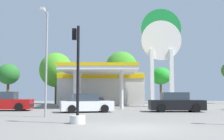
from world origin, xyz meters
TOP-DOWN VIEW (x-y plane):
  - ground_plane at (0.00, 0.00)m, footprint 90.00×90.00m
  - gas_station at (-2.09, 24.27)m, footprint 10.54×14.50m
  - station_pole_sign at (4.89, 19.70)m, footprint 4.57×0.56m
  - car_0 at (4.42, 10.81)m, footprint 4.36×2.02m
  - car_2 at (-2.74, 10.14)m, footprint 4.33×2.64m
  - car_3 at (-9.91, 12.18)m, footprint 4.65×2.34m
  - traffic_signal_0 at (-2.43, 1.83)m, footprint 0.75×0.75m
  - tree_0 at (-15.67, 28.35)m, footprint 3.14×3.14m
  - tree_1 at (-8.78, 28.12)m, footprint 4.70×4.70m
  - tree_2 at (0.65, 28.79)m, footprint 4.70×4.70m
  - tree_3 at (6.65, 30.60)m, footprint 3.15×3.15m
  - corner_streetlamp at (-4.88, 5.45)m, footprint 0.24×1.48m

SIDE VIEW (x-z plane):
  - ground_plane at x=0.00m, z-range 0.00..0.00m
  - car_2 at x=-2.74m, z-range -0.07..1.38m
  - car_0 at x=4.42m, z-range -0.07..1.48m
  - car_3 at x=-9.91m, z-range -0.08..1.54m
  - traffic_signal_0 at x=-2.43m, z-range -1.16..3.64m
  - gas_station at x=-2.09m, z-range 0.03..4.40m
  - corner_streetlamp at x=-4.88m, z-range 0.69..7.31m
  - tree_3 at x=6.65m, z-range 1.39..6.83m
  - tree_0 at x=-15.67m, z-range 1.35..7.10m
  - tree_1 at x=-8.78m, z-range 1.19..8.51m
  - tree_2 at x=0.65m, z-range 1.32..8.93m
  - station_pole_sign at x=4.89m, z-range 1.45..12.64m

